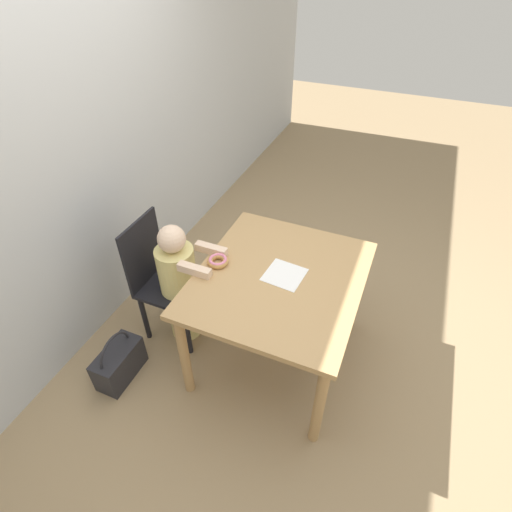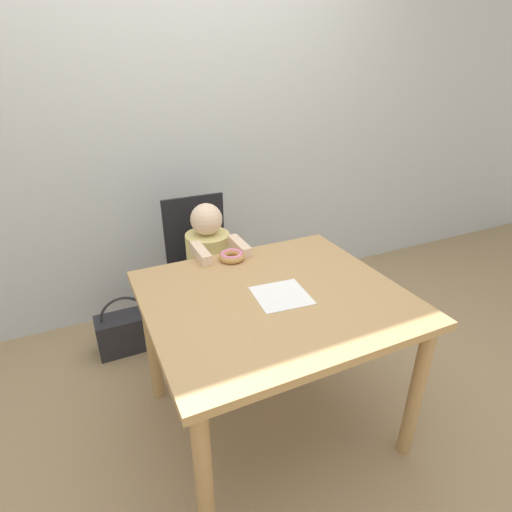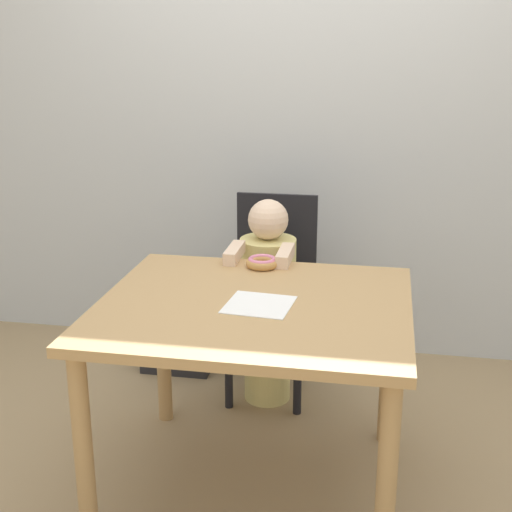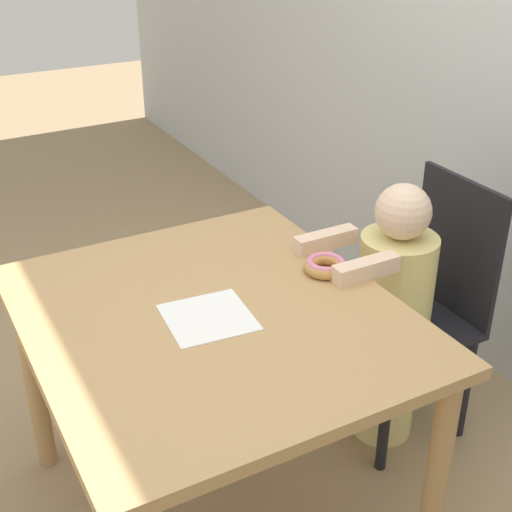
{
  "view_description": "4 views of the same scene",
  "coord_description": "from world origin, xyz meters",
  "px_view_note": "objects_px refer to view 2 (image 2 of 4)",
  "views": [
    {
      "loc": [
        -1.61,
        -0.53,
        2.28
      ],
      "look_at": [
        -0.02,
        0.14,
        0.84
      ],
      "focal_mm": 28.0,
      "sensor_mm": 36.0,
      "label": 1
    },
    {
      "loc": [
        -0.68,
        -1.26,
        1.59
      ],
      "look_at": [
        -0.02,
        0.14,
        0.84
      ],
      "focal_mm": 28.0,
      "sensor_mm": 36.0,
      "label": 2
    },
    {
      "loc": [
        0.42,
        -2.21,
        1.59
      ],
      "look_at": [
        -0.02,
        0.14,
        0.84
      ],
      "focal_mm": 50.0,
      "sensor_mm": 36.0,
      "label": 3
    },
    {
      "loc": [
        1.43,
        -0.65,
        1.72
      ],
      "look_at": [
        -0.02,
        0.14,
        0.84
      ],
      "focal_mm": 50.0,
      "sensor_mm": 36.0,
      "label": 4
    }
  ],
  "objects_px": {
    "chair": "(203,274)",
    "handbag": "(126,331)",
    "child_figure": "(210,281)",
    "donut": "(232,256)"
  },
  "relations": [
    {
      "from": "chair",
      "to": "handbag",
      "type": "bearing_deg",
      "value": 170.34
    },
    {
      "from": "chair",
      "to": "donut",
      "type": "distance_m",
      "value": 0.5
    },
    {
      "from": "chair",
      "to": "child_figure",
      "type": "xyz_separation_m",
      "value": [
        -0.0,
        -0.12,
        0.01
      ]
    },
    {
      "from": "child_figure",
      "to": "handbag",
      "type": "xyz_separation_m",
      "value": [
        -0.48,
        0.21,
        -0.34
      ]
    },
    {
      "from": "chair",
      "to": "handbag",
      "type": "distance_m",
      "value": 0.59
    },
    {
      "from": "child_figure",
      "to": "handbag",
      "type": "relative_size",
      "value": 2.52
    },
    {
      "from": "chair",
      "to": "handbag",
      "type": "relative_size",
      "value": 2.44
    },
    {
      "from": "handbag",
      "to": "chair",
      "type": "bearing_deg",
      "value": -9.66
    },
    {
      "from": "chair",
      "to": "handbag",
      "type": "xyz_separation_m",
      "value": [
        -0.48,
        0.08,
        -0.33
      ]
    },
    {
      "from": "chair",
      "to": "handbag",
      "type": "height_order",
      "value": "chair"
    }
  ]
}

